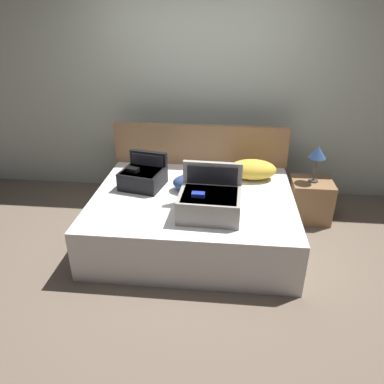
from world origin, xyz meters
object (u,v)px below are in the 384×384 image
nightstand (310,200)px  pillow_center_head (252,169)px  hard_case_large (210,201)px  pillow_near_headboard (195,183)px  hard_case_medium (143,176)px  table_lamp (318,154)px  bed (193,217)px

nightstand → pillow_center_head: bearing=-174.5°
hard_case_large → pillow_near_headboard: 0.48m
hard_case_large → hard_case_medium: 0.88m
pillow_near_headboard → table_lamp: 1.34m
nightstand → table_lamp: table_lamp is taller
hard_case_large → table_lamp: (1.09, 0.88, 0.15)m
hard_case_medium → pillow_near_headboard: hard_case_medium is taller
bed → pillow_center_head: pillow_center_head is taller
bed → hard_case_large: bearing=-62.0°
pillow_near_headboard → table_lamp: (1.26, 0.43, 0.20)m
hard_case_medium → nightstand: (1.80, 0.37, -0.38)m
bed → pillow_near_headboard: (0.01, 0.11, 0.33)m
hard_case_large → nightstand: 1.46m
pillow_near_headboard → nightstand: pillow_near_headboard is taller
hard_case_large → table_lamp: size_ratio=1.39×
pillow_center_head → nightstand: 0.77m
hard_case_large → hard_case_medium: (-0.72, 0.51, -0.02)m
bed → nightstand: bed is taller
hard_case_large → pillow_center_head: (0.41, 0.82, -0.03)m
hard_case_large → table_lamp: hard_case_large is taller
hard_case_medium → pillow_center_head: (1.13, 0.31, -0.01)m
table_lamp → nightstand: bearing=-153.4°
hard_case_large → pillow_near_headboard: size_ratio=1.23×
hard_case_large → pillow_center_head: hard_case_large is taller
table_lamp → hard_case_large: bearing=-140.9°
bed → pillow_near_headboard: 0.35m
hard_case_medium → nightstand: bearing=23.9°
bed → pillow_near_headboard: bearing=84.2°
table_lamp → pillow_near_headboard: bearing=-161.0°
bed → nightstand: 1.38m
pillow_near_headboard → table_lamp: bearing=19.0°
pillow_near_headboard → bed: bearing=-95.8°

